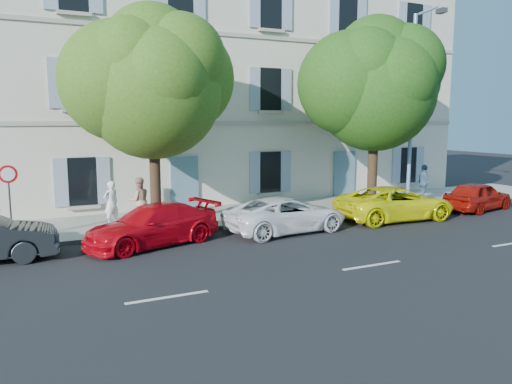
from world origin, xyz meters
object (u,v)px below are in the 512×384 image
car_yellow_supercar (395,203)px  pedestrian_c (424,183)px  car_red_hatchback (478,196)px  pedestrian_b (139,201)px  pedestrian_a (111,203)px  tree_left (153,90)px  car_white_coupe (286,215)px  tree_right (375,91)px  car_red_coupe (152,225)px  road_sign (9,187)px  street_lamp (415,98)px

car_yellow_supercar → pedestrian_c: size_ratio=2.77×
car_red_hatchback → pedestrian_b: 15.18m
pedestrian_a → pedestrian_b: pedestrian_b is taller
tree_left → pedestrian_c: 13.98m
car_white_coupe → car_red_hatchback: car_red_hatchback is taller
tree_left → pedestrian_a: 4.58m
tree_right → car_red_coupe: bearing=-170.5°
car_white_coupe → car_yellow_supercar: (5.19, 0.01, 0.05)m
tree_right → road_sign: tree_right is taller
car_red_hatchback → road_sign: (-19.30, 1.94, 1.31)m
road_sign → pedestrian_c: bearing=1.1°
car_yellow_supercar → pedestrian_b: 10.43m
street_lamp → car_red_coupe: bearing=-172.8°
road_sign → pedestrian_a: 3.78m
car_red_coupe → road_sign: bearing=-130.9°
pedestrian_a → pedestrian_c: 14.84m
tree_left → car_white_coupe: bearing=-28.2°
pedestrian_b → pedestrian_c: (13.79, -0.77, 0.01)m
pedestrian_c → car_red_hatchback: bearing=-134.2°
tree_left → pedestrian_a: size_ratio=4.63×
street_lamp → pedestrian_a: size_ratio=5.14×
car_white_coupe → car_red_coupe: bearing=82.7°
car_red_coupe → pedestrian_c: 14.21m
car_white_coupe → pedestrian_b: 5.72m
car_red_hatchback → pedestrian_a: (-15.88, 3.22, 0.33)m
street_lamp → pedestrian_c: street_lamp is taller
car_red_coupe → pedestrian_c: size_ratio=2.55×
tree_right → pedestrian_c: bearing=7.4°
car_red_hatchback → pedestrian_a: 16.21m
road_sign → pedestrian_c: 18.26m
car_white_coupe → pedestrian_b: (-4.75, 3.16, 0.40)m
pedestrian_a → pedestrian_b: size_ratio=0.95×
car_white_coupe → pedestrian_c: (9.04, 2.39, 0.41)m
car_yellow_supercar → tree_right: tree_right is taller
pedestrian_b → road_sign: bearing=10.0°
car_red_coupe → tree_right: tree_right is taller
pedestrian_c → street_lamp: bearing=134.8°
tree_right → pedestrian_c: (3.55, 0.46, -4.33)m
car_red_hatchback → pedestrian_a: pedestrian_a is taller
pedestrian_c → tree_left: bearing=111.2°
road_sign → car_red_coupe: bearing=-23.8°
street_lamp → pedestrian_c: size_ratio=4.79×
car_white_coupe → road_sign: (-9.19, 2.02, 1.33)m
car_yellow_supercar → tree_right: 5.07m
car_yellow_supercar → pedestrian_b: bearing=75.4°
car_red_hatchback → tree_right: size_ratio=0.48×
car_red_coupe → car_white_coupe: 4.99m
road_sign → pedestrian_b: (4.44, 1.14, -0.93)m
car_yellow_supercar → tree_left: bearing=79.4°
car_red_coupe → car_red_hatchback: bearing=72.5°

